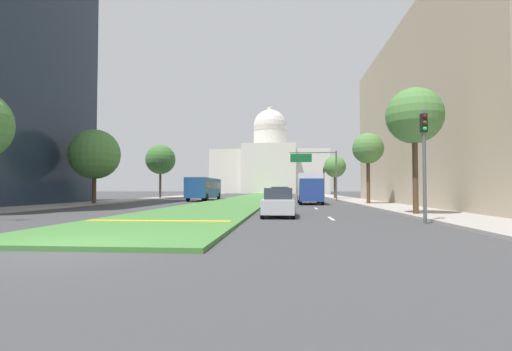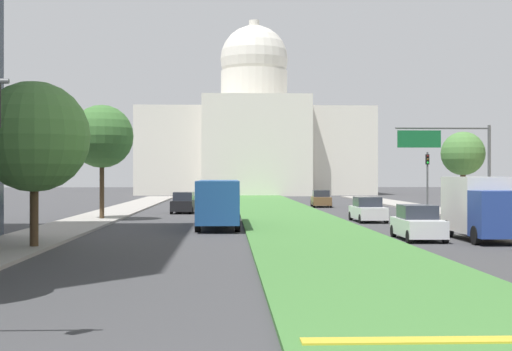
% 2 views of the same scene
% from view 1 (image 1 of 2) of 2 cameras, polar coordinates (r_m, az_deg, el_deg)
% --- Properties ---
extents(ground_plane, '(267.39, 267.39, 0.00)m').
position_cam_1_polar(ground_plane, '(70.03, 0.03, -3.32)').
color(ground_plane, '#3D3D3F').
extents(grass_median, '(7.26, 109.39, 0.14)m').
position_cam_1_polar(grass_median, '(63.97, -0.42, -3.38)').
color(grass_median, '#427A38').
rests_on(grass_median, ground_plane).
extents(median_curb_nose, '(6.54, 0.50, 0.04)m').
position_cam_1_polar(median_curb_nose, '(17.16, -14.74, -6.76)').
color(median_curb_nose, gold).
rests_on(median_curb_nose, grass_median).
extents(lane_dashes_right, '(0.16, 43.21, 0.01)m').
position_cam_1_polar(lane_dashes_right, '(41.15, 8.00, -4.21)').
color(lane_dashes_right, silver).
rests_on(lane_dashes_right, ground_plane).
extents(sidewalk_left, '(4.00, 109.39, 0.15)m').
position_cam_1_polar(sidewalk_left, '(61.06, -14.60, -3.37)').
color(sidewalk_left, '#9E9991').
rests_on(sidewalk_left, ground_plane).
extents(sidewalk_right, '(4.00, 109.39, 0.15)m').
position_cam_1_polar(sidewalk_right, '(58.31, 13.36, -3.45)').
color(sidewalk_right, '#9E9991').
rests_on(sidewalk_right, ground_plane).
extents(midrise_block_right, '(16.61, 36.54, 17.33)m').
position_cam_1_polar(midrise_block_right, '(42.07, 31.91, 7.97)').
color(midrise_block_right, tan).
rests_on(midrise_block_right, ground_plane).
extents(capitol_building, '(39.62, 23.77, 30.39)m').
position_cam_1_polar(capitol_building, '(130.06, 2.16, 1.61)').
color(capitol_building, silver).
rests_on(capitol_building, ground_plane).
extents(traffic_light_near_right, '(0.28, 0.35, 5.20)m').
position_cam_1_polar(traffic_light_near_right, '(18.65, 24.39, 3.44)').
color(traffic_light_near_right, '#515456').
rests_on(traffic_light_near_right, ground_plane).
extents(traffic_light_far_right, '(0.28, 0.35, 5.20)m').
position_cam_1_polar(traffic_light_far_right, '(63.03, 10.39, -0.42)').
color(traffic_light_far_right, '#515456').
rests_on(traffic_light_far_right, ground_plane).
extents(overhead_guide_sign, '(6.18, 0.20, 6.50)m').
position_cam_1_polar(overhead_guide_sign, '(49.12, 9.51, 1.61)').
color(overhead_guide_sign, '#515456').
rests_on(overhead_guide_sign, ground_plane).
extents(street_tree_right_near, '(3.24, 3.24, 7.46)m').
position_cam_1_polar(street_tree_right_near, '(23.69, 23.14, 8.34)').
color(street_tree_right_near, '#4C3823').
rests_on(street_tree_right_near, ground_plane).
extents(street_tree_left_mid, '(4.90, 4.90, 7.44)m').
position_cam_1_polar(street_tree_left_mid, '(40.02, -23.50, 3.00)').
color(street_tree_left_mid, '#4C3823').
rests_on(street_tree_left_mid, ground_plane).
extents(street_tree_right_mid, '(3.02, 3.02, 7.07)m').
position_cam_1_polar(street_tree_right_mid, '(38.26, 16.80, 3.93)').
color(street_tree_right_mid, '#4C3823').
rests_on(street_tree_right_mid, ground_plane).
extents(street_tree_left_far, '(4.58, 4.58, 8.39)m').
position_cam_1_polar(street_tree_left_far, '(59.41, -14.45, 2.38)').
color(street_tree_left_far, '#4C3823').
rests_on(street_tree_left_far, ground_plane).
extents(street_tree_right_far, '(3.28, 3.28, 6.55)m').
position_cam_1_polar(street_tree_right_far, '(57.27, 12.02, 1.30)').
color(street_tree_right_far, '#4C3823').
rests_on(street_tree_right_far, ground_plane).
extents(sedan_lead_stopped, '(1.84, 4.22, 1.63)m').
position_cam_1_polar(sedan_lead_stopped, '(21.29, 3.47, -4.25)').
color(sedan_lead_stopped, '#BCBCC1').
rests_on(sedan_lead_stopped, ground_plane).
extents(sedan_midblock, '(2.05, 4.64, 1.78)m').
position_cam_1_polar(sedan_midblock, '(39.20, 3.68, -3.13)').
color(sedan_midblock, silver).
rests_on(sedan_midblock, ground_plane).
extents(sedan_distant, '(2.02, 4.65, 1.76)m').
position_cam_1_polar(sedan_distant, '(53.69, 4.20, -2.83)').
color(sedan_distant, silver).
rests_on(sedan_distant, ground_plane).
extents(sedan_far_horizon, '(2.15, 4.55, 1.83)m').
position_cam_1_polar(sedan_far_horizon, '(67.47, -7.39, -2.63)').
color(sedan_far_horizon, black).
rests_on(sedan_far_horizon, ground_plane).
extents(sedan_very_far, '(2.18, 4.73, 1.73)m').
position_cam_1_polar(sedan_very_far, '(77.89, 4.20, -2.58)').
color(sedan_very_far, brown).
rests_on(sedan_very_far, ground_plane).
extents(box_truck_delivery, '(2.40, 6.40, 3.20)m').
position_cam_1_polar(box_truck_delivery, '(38.86, 8.25, -1.87)').
color(box_truck_delivery, navy).
rests_on(box_truck_delivery, ground_plane).
extents(city_bus, '(2.62, 11.00, 2.95)m').
position_cam_1_polar(city_bus, '(49.88, -7.94, -1.79)').
color(city_bus, '#1E4C8C').
rests_on(city_bus, ground_plane).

